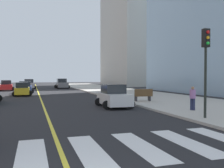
{
  "coord_description": "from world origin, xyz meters",
  "views": [
    {
      "loc": [
        -0.85,
        -4.05,
        2.4
      ],
      "look_at": [
        10.77,
        33.03,
        1.29
      ],
      "focal_mm": 40.87,
      "sensor_mm": 36.0,
      "label": 1
    }
  ],
  "objects_px": {
    "car_gray_fourth": "(62,84)",
    "park_bench": "(143,95)",
    "traffic_light_near_corner": "(206,55)",
    "pedestrian_waiting_east": "(193,97)",
    "car_white_nearest": "(114,96)",
    "car_silver_second": "(29,84)",
    "car_yellow_fifth": "(22,89)",
    "car_blue_third": "(25,88)",
    "car_red_sixth": "(7,86)"
  },
  "relations": [
    {
      "from": "car_blue_third",
      "to": "pedestrian_waiting_east",
      "type": "relative_size",
      "value": 2.48
    },
    {
      "from": "car_silver_second",
      "to": "car_gray_fourth",
      "type": "bearing_deg",
      "value": -5.54
    },
    {
      "from": "car_blue_third",
      "to": "car_red_sixth",
      "type": "xyz_separation_m",
      "value": [
        -3.22,
        8.03,
        0.03
      ]
    },
    {
      "from": "park_bench",
      "to": "pedestrian_waiting_east",
      "type": "distance_m",
      "value": 6.88
    },
    {
      "from": "car_white_nearest",
      "to": "car_silver_second",
      "type": "bearing_deg",
      "value": -78.0
    },
    {
      "from": "car_yellow_fifth",
      "to": "park_bench",
      "type": "xyz_separation_m",
      "value": [
        10.98,
        -12.53,
        -0.1
      ]
    },
    {
      "from": "car_silver_second",
      "to": "car_blue_third",
      "type": "height_order",
      "value": "car_silver_second"
    },
    {
      "from": "traffic_light_near_corner",
      "to": "car_white_nearest",
      "type": "bearing_deg",
      "value": -68.78
    },
    {
      "from": "park_bench",
      "to": "car_red_sixth",
      "type": "bearing_deg",
      "value": 29.55
    },
    {
      "from": "car_white_nearest",
      "to": "car_silver_second",
      "type": "xyz_separation_m",
      "value": [
        -6.81,
        34.37,
        0.06
      ]
    },
    {
      "from": "car_gray_fourth",
      "to": "park_bench",
      "type": "height_order",
      "value": "car_gray_fourth"
    },
    {
      "from": "park_bench",
      "to": "pedestrian_waiting_east",
      "type": "height_order",
      "value": "pedestrian_waiting_east"
    },
    {
      "from": "car_yellow_fifth",
      "to": "traffic_light_near_corner",
      "type": "distance_m",
      "value": 24.77
    },
    {
      "from": "car_silver_second",
      "to": "pedestrian_waiting_east",
      "type": "relative_size",
      "value": 2.77
    },
    {
      "from": "park_bench",
      "to": "pedestrian_waiting_east",
      "type": "relative_size",
      "value": 1.13
    },
    {
      "from": "car_gray_fourth",
      "to": "car_yellow_fifth",
      "type": "xyz_separation_m",
      "value": [
        -7.02,
        -19.01,
        -0.16
      ]
    },
    {
      "from": "car_gray_fourth",
      "to": "car_red_sixth",
      "type": "height_order",
      "value": "car_gray_fourth"
    },
    {
      "from": "car_blue_third",
      "to": "pedestrian_waiting_east",
      "type": "xyz_separation_m",
      "value": [
        11.31,
        -24.24,
        0.21
      ]
    },
    {
      "from": "car_gray_fourth",
      "to": "car_yellow_fifth",
      "type": "distance_m",
      "value": 20.27
    },
    {
      "from": "car_blue_third",
      "to": "car_red_sixth",
      "type": "distance_m",
      "value": 8.65
    },
    {
      "from": "car_white_nearest",
      "to": "pedestrian_waiting_east",
      "type": "distance_m",
      "value": 6.06
    },
    {
      "from": "traffic_light_near_corner",
      "to": "car_blue_third",
      "type": "bearing_deg",
      "value": -69.81
    },
    {
      "from": "pedestrian_waiting_east",
      "to": "traffic_light_near_corner",
      "type": "bearing_deg",
      "value": 130.67
    },
    {
      "from": "car_yellow_fifth",
      "to": "park_bench",
      "type": "relative_size",
      "value": 2.1
    },
    {
      "from": "car_yellow_fifth",
      "to": "car_red_sixth",
      "type": "relative_size",
      "value": 0.91
    },
    {
      "from": "car_silver_second",
      "to": "traffic_light_near_corner",
      "type": "distance_m",
      "value": 42.95
    },
    {
      "from": "traffic_light_near_corner",
      "to": "pedestrian_waiting_east",
      "type": "relative_size",
      "value": 3.04
    },
    {
      "from": "car_yellow_fifth",
      "to": "car_gray_fourth",
      "type": "bearing_deg",
      "value": 69.54
    },
    {
      "from": "car_blue_third",
      "to": "car_red_sixth",
      "type": "bearing_deg",
      "value": 112.33
    },
    {
      "from": "car_white_nearest",
      "to": "car_yellow_fifth",
      "type": "distance_m",
      "value": 16.7
    },
    {
      "from": "traffic_light_near_corner",
      "to": "park_bench",
      "type": "height_order",
      "value": "traffic_light_near_corner"
    },
    {
      "from": "car_silver_second",
      "to": "park_bench",
      "type": "distance_m",
      "value": 33.57
    },
    {
      "from": "car_yellow_fifth",
      "to": "traffic_light_near_corner",
      "type": "xyz_separation_m",
      "value": [
        10.23,
        -22.39,
        2.76
      ]
    },
    {
      "from": "car_white_nearest",
      "to": "car_red_sixth",
      "type": "xyz_separation_m",
      "value": [
        -10.36,
        27.87,
        0.01
      ]
    },
    {
      "from": "car_white_nearest",
      "to": "pedestrian_waiting_east",
      "type": "bearing_deg",
      "value": 134.29
    },
    {
      "from": "traffic_light_near_corner",
      "to": "pedestrian_waiting_east",
      "type": "distance_m",
      "value": 4.13
    },
    {
      "from": "car_yellow_fifth",
      "to": "car_silver_second",
      "type": "bearing_deg",
      "value": 88.19
    },
    {
      "from": "car_gray_fourth",
      "to": "park_bench",
      "type": "distance_m",
      "value": 31.79
    },
    {
      "from": "traffic_light_near_corner",
      "to": "park_bench",
      "type": "relative_size",
      "value": 2.68
    },
    {
      "from": "car_white_nearest",
      "to": "traffic_light_near_corner",
      "type": "xyz_separation_m",
      "value": [
        2.87,
        -7.4,
        2.71
      ]
    },
    {
      "from": "car_white_nearest",
      "to": "car_yellow_fifth",
      "type": "bearing_deg",
      "value": -63.07
    },
    {
      "from": "car_gray_fourth",
      "to": "pedestrian_waiting_east",
      "type": "xyz_separation_m",
      "value": [
        4.5,
        -38.4,
        0.08
      ]
    },
    {
      "from": "car_red_sixth",
      "to": "car_blue_third",
      "type": "bearing_deg",
      "value": -70.95
    },
    {
      "from": "car_red_sixth",
      "to": "pedestrian_waiting_east",
      "type": "bearing_deg",
      "value": -68.56
    },
    {
      "from": "car_red_sixth",
      "to": "park_bench",
      "type": "xyz_separation_m",
      "value": [
        13.99,
        -25.41,
        -0.16
      ]
    },
    {
      "from": "pedestrian_waiting_east",
      "to": "car_yellow_fifth",
      "type": "bearing_deg",
      "value": 4.73
    },
    {
      "from": "car_white_nearest",
      "to": "car_red_sixth",
      "type": "bearing_deg",
      "value": -68.8
    },
    {
      "from": "car_gray_fourth",
      "to": "car_silver_second",
      "type": "bearing_deg",
      "value": -4.73
    },
    {
      "from": "car_yellow_fifth",
      "to": "pedestrian_waiting_east",
      "type": "distance_m",
      "value": 22.55
    },
    {
      "from": "car_blue_third",
      "to": "park_bench",
      "type": "distance_m",
      "value": 20.45
    }
  ]
}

